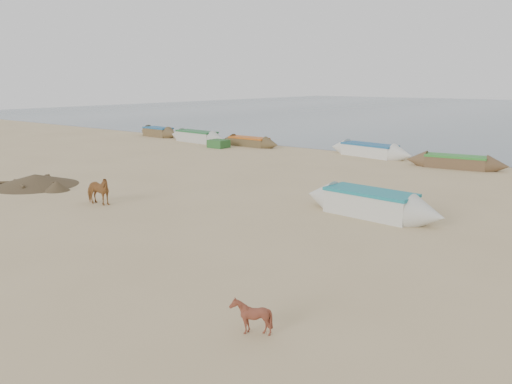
# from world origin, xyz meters

# --- Properties ---
(ground) EXTENTS (140.00, 140.00, 0.00)m
(ground) POSITION_xyz_m (0.00, 0.00, 0.00)
(ground) COLOR tan
(ground) RESTS_ON ground
(cow_adult) EXTENTS (1.48, 0.85, 1.18)m
(cow_adult) POSITION_xyz_m (-6.46, 1.67, 0.59)
(cow_adult) COLOR #9B6432
(cow_adult) RESTS_ON ground
(calf_front) EXTENTS (0.80, 0.74, 0.76)m
(calf_front) POSITION_xyz_m (5.23, -2.94, 0.38)
(calf_front) COLOR brown
(calf_front) RESTS_ON ground
(near_canoe) EXTENTS (5.83, 1.81, 0.98)m
(near_canoe) POSITION_xyz_m (3.20, 6.91, 0.49)
(near_canoe) COLOR silver
(near_canoe) RESTS_ON ground
(debris_pile) EXTENTS (4.57, 4.57, 0.56)m
(debris_pile) POSITION_xyz_m (-12.18, 2.13, 0.28)
(debris_pile) COLOR brown
(debris_pile) RESTS_ON ground
(waterline_canoes) EXTENTS (57.95, 3.52, 0.94)m
(waterline_canoes) POSITION_xyz_m (-0.53, 20.24, 0.42)
(waterline_canoes) COLOR brown
(waterline_canoes) RESTS_ON ground
(beach_clutter) EXTENTS (44.16, 4.50, 0.64)m
(beach_clutter) POSITION_xyz_m (4.65, 19.99, 0.30)
(beach_clutter) COLOR #2D612B
(beach_clutter) RESTS_ON ground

